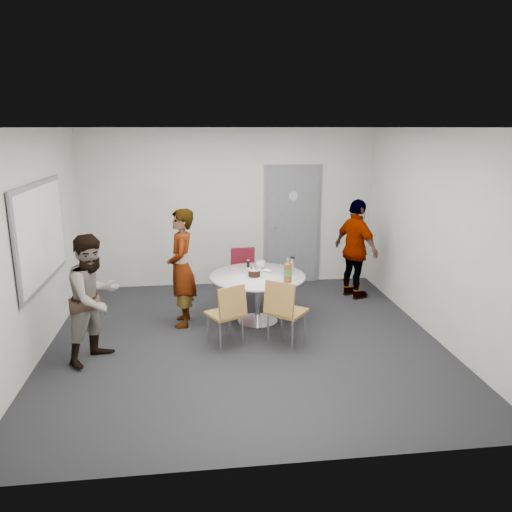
{
  "coord_description": "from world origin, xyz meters",
  "views": [
    {
      "loc": [
        -0.59,
        -6.01,
        2.71
      ],
      "look_at": [
        0.18,
        0.25,
        1.07
      ],
      "focal_mm": 35.0,
      "sensor_mm": 36.0,
      "label": 1
    }
  ],
  "objects": [
    {
      "name": "ceiling",
      "position": [
        0.0,
        0.0,
        2.7
      ],
      "size": [
        5.0,
        5.0,
        0.0
      ],
      "primitive_type": "plane",
      "rotation": [
        3.14,
        0.0,
        0.0
      ],
      "color": "silver",
      "rests_on": "wall_back"
    },
    {
      "name": "wall_right",
      "position": [
        2.5,
        0.0,
        1.35
      ],
      "size": [
        0.0,
        5.0,
        5.0
      ],
      "primitive_type": "plane",
      "rotation": [
        1.57,
        0.0,
        -1.57
      ],
      "color": "beige",
      "rests_on": "floor"
    },
    {
      "name": "table",
      "position": [
        0.27,
        0.61,
        0.61
      ],
      "size": [
        1.34,
        1.34,
        1.03
      ],
      "color": "white",
      "rests_on": "floor"
    },
    {
      "name": "chair_far",
      "position": [
        0.14,
        1.59,
        0.51
      ],
      "size": [
        0.42,
        0.45,
        0.85
      ],
      "rotation": [
        0.0,
        0.0,
        3.18
      ],
      "color": "maroon",
      "rests_on": "floor"
    },
    {
      "name": "chair_near_right",
      "position": [
        0.46,
        -0.28,
        0.54
      ],
      "size": [
        0.61,
        0.62,
        0.89
      ],
      "rotation": [
        0.0,
        0.0,
        -0.68
      ],
      "color": "brown",
      "rests_on": "floor"
    },
    {
      "name": "whiteboard",
      "position": [
        -2.46,
        0.2,
        1.45
      ],
      "size": [
        0.04,
        1.9,
        1.25
      ],
      "color": "gray",
      "rests_on": "wall_left"
    },
    {
      "name": "wall_left",
      "position": [
        -2.5,
        0.0,
        1.35
      ],
      "size": [
        0.0,
        5.0,
        5.0
      ],
      "primitive_type": "plane",
      "rotation": [
        1.57,
        0.0,
        1.57
      ],
      "color": "beige",
      "rests_on": "floor"
    },
    {
      "name": "wall_front",
      "position": [
        0.0,
        -2.5,
        1.35
      ],
      "size": [
        5.0,
        0.0,
        5.0
      ],
      "primitive_type": "plane",
      "rotation": [
        -1.57,
        0.0,
        0.0
      ],
      "color": "beige",
      "rests_on": "floor"
    },
    {
      "name": "door",
      "position": [
        1.1,
        2.48,
        1.03
      ],
      "size": [
        1.02,
        0.17,
        2.12
      ],
      "color": "slate",
      "rests_on": "wall_back"
    },
    {
      "name": "person_right",
      "position": [
        1.95,
        1.5,
        0.81
      ],
      "size": [
        0.74,
        1.02,
        1.61
      ],
      "primitive_type": "imported",
      "rotation": [
        0.0,
        0.0,
        1.98
      ],
      "color": "black",
      "rests_on": "floor"
    },
    {
      "name": "wall_back",
      "position": [
        0.0,
        2.5,
        1.35
      ],
      "size": [
        5.0,
        0.0,
        5.0
      ],
      "primitive_type": "plane",
      "rotation": [
        1.57,
        0.0,
        0.0
      ],
      "color": "beige",
      "rests_on": "floor"
    },
    {
      "name": "chair_near_left",
      "position": [
        -0.23,
        -0.2,
        0.51
      ],
      "size": [
        0.54,
        0.56,
        0.83
      ],
      "rotation": [
        0.0,
        0.0,
        0.47
      ],
      "color": "brown",
      "rests_on": "floor"
    },
    {
      "name": "floor",
      "position": [
        0.0,
        0.0,
        0.0
      ],
      "size": [
        5.0,
        5.0,
        0.0
      ],
      "primitive_type": "plane",
      "color": "black",
      "rests_on": "ground"
    },
    {
      "name": "person_main",
      "position": [
        -0.81,
        0.67,
        0.82
      ],
      "size": [
        0.4,
        0.6,
        1.64
      ],
      "primitive_type": "imported",
      "rotation": [
        0.0,
        0.0,
        -1.58
      ],
      "color": "#A5C6EA",
      "rests_on": "floor"
    },
    {
      "name": "person_left",
      "position": [
        -1.8,
        -0.31,
        0.77
      ],
      "size": [
        0.9,
        0.94,
        1.53
      ],
      "primitive_type": "imported",
      "rotation": [
        0.0,
        0.0,
        0.96
      ],
      "color": "white",
      "rests_on": "floor"
    }
  ]
}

